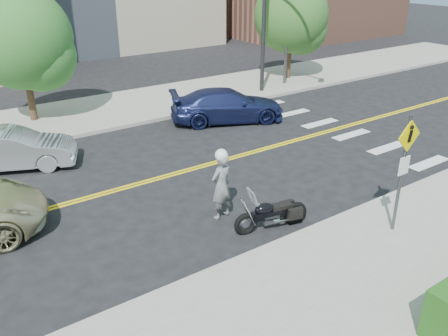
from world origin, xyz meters
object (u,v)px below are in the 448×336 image
object	(u,v)px
motorcyclist	(221,184)
motorcycle	(272,207)
parked_car_silver	(11,149)
pedestrian_sign	(404,163)
parked_car_blue	(227,105)

from	to	relation	value
motorcyclist	motorcycle	distance (m)	1.45
motorcycle	parked_car_silver	bearing A→B (deg)	132.84
pedestrian_sign	parked_car_silver	xyz separation A→B (m)	(-6.79, 9.78, -1.30)
motorcycle	parked_car_blue	size ratio (longest dim) A/B	0.42
motorcyclist	parked_car_silver	xyz separation A→B (m)	(-3.77, 6.59, -0.32)
motorcycle	pedestrian_sign	bearing A→B (deg)	-28.12
motorcyclist	pedestrian_sign	bearing A→B (deg)	122.50
motorcyclist	parked_car_silver	distance (m)	7.59
motorcyclist	motorcycle	world-z (taller)	motorcyclist
pedestrian_sign	parked_car_blue	size ratio (longest dim) A/B	0.63
parked_car_blue	pedestrian_sign	bearing A→B (deg)	-167.45
motorcyclist	parked_car_silver	world-z (taller)	motorcyclist
pedestrian_sign	motorcycle	distance (m)	3.33
motorcyclist	parked_car_silver	size ratio (longest dim) A/B	0.49
pedestrian_sign	motorcycle	xyz separation A→B (m)	(-2.30, 1.99, -1.36)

